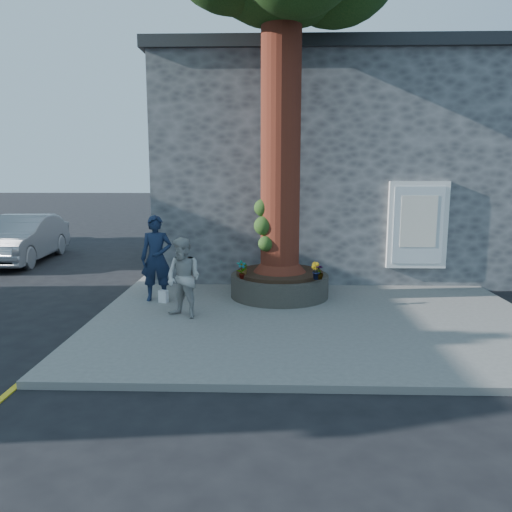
{
  "coord_description": "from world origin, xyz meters",
  "views": [
    {
      "loc": [
        0.59,
        -9.53,
        3.06
      ],
      "look_at": [
        0.27,
        1.03,
        1.25
      ],
      "focal_mm": 35.0,
      "sensor_mm": 36.0,
      "label": 1
    }
  ],
  "objects_px": {
    "planter": "(280,284)",
    "car_silver": "(22,239)",
    "man": "(156,258)",
    "woman": "(184,278)"
  },
  "relations": [
    {
      "from": "man",
      "to": "woman",
      "type": "xyz_separation_m",
      "value": [
        0.84,
        -1.32,
        -0.16
      ]
    },
    {
      "from": "planter",
      "to": "car_silver",
      "type": "height_order",
      "value": "car_silver"
    },
    {
      "from": "man",
      "to": "car_silver",
      "type": "relative_size",
      "value": 0.41
    },
    {
      "from": "man",
      "to": "car_silver",
      "type": "bearing_deg",
      "value": 133.73
    },
    {
      "from": "man",
      "to": "woman",
      "type": "distance_m",
      "value": 1.57
    },
    {
      "from": "planter",
      "to": "car_silver",
      "type": "relative_size",
      "value": 0.48
    },
    {
      "from": "planter",
      "to": "woman",
      "type": "bearing_deg",
      "value": -137.69
    },
    {
      "from": "man",
      "to": "car_silver",
      "type": "height_order",
      "value": "man"
    },
    {
      "from": "planter",
      "to": "man",
      "type": "distance_m",
      "value": 2.93
    },
    {
      "from": "man",
      "to": "woman",
      "type": "height_order",
      "value": "man"
    }
  ]
}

